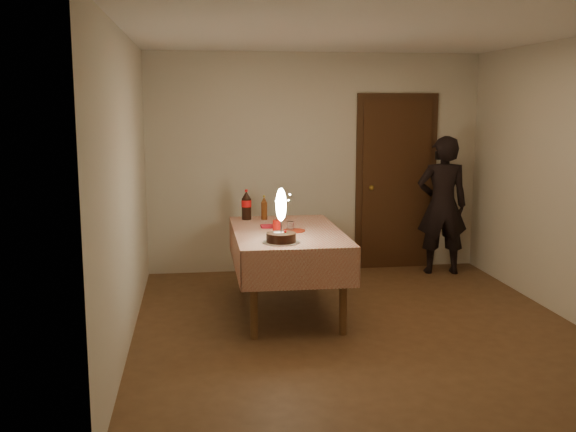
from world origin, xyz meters
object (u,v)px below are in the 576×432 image
object	(u,v)px
cola_bottle	(246,205)
photographer	(442,205)
dining_table	(287,241)
clear_cup	(290,226)
amber_bottle_left	(264,208)
birthday_cake	(281,228)
red_cup	(277,225)
red_plate	(294,231)

from	to	relation	value
cola_bottle	photographer	bearing A→B (deg)	13.98
dining_table	photographer	world-z (taller)	photographer
clear_cup	amber_bottle_left	size ratio (longest dim) A/B	0.35
dining_table	birthday_cake	distance (m)	0.62
red_cup	cola_bottle	distance (m)	0.70
photographer	birthday_cake	bearing A→B (deg)	-139.89
dining_table	birthday_cake	size ratio (longest dim) A/B	3.59
red_plate	cola_bottle	xyz separation A→B (m)	(-0.40, 0.71, 0.15)
clear_cup	photographer	bearing A→B (deg)	32.68
dining_table	red_plate	distance (m)	0.13
birthday_cake	photographer	bearing A→B (deg)	40.11
red_plate	cola_bottle	bearing A→B (deg)	119.20
red_plate	cola_bottle	world-z (taller)	cola_bottle
red_cup	birthday_cake	bearing A→B (deg)	-93.32
cola_bottle	amber_bottle_left	size ratio (longest dim) A/B	1.25
dining_table	clear_cup	size ratio (longest dim) A/B	19.11
amber_bottle_left	red_plate	bearing A→B (deg)	-72.81
red_cup	clear_cup	bearing A→B (deg)	-18.53
clear_cup	cola_bottle	size ratio (longest dim) A/B	0.28
cola_bottle	clear_cup	bearing A→B (deg)	-62.15
red_cup	cola_bottle	bearing A→B (deg)	110.42
birthday_cake	cola_bottle	distance (m)	1.24
amber_bottle_left	photographer	world-z (taller)	photographer
dining_table	clear_cup	bearing A→B (deg)	-47.75
amber_bottle_left	photographer	xyz separation A→B (m)	(2.18, 0.61, -0.10)
birthday_cake	red_plate	distance (m)	0.56
red_cup	amber_bottle_left	world-z (taller)	amber_bottle_left
cola_bottle	dining_table	bearing A→B (deg)	-62.88
red_plate	clear_cup	xyz separation A→B (m)	(-0.03, 0.02, 0.04)
dining_table	red_plate	xyz separation A→B (m)	(0.06, -0.05, 0.11)
birthday_cake	clear_cup	distance (m)	0.56
dining_table	birthday_cake	bearing A→B (deg)	-103.18
red_plate	red_cup	bearing A→B (deg)	159.02
red_plate	amber_bottle_left	size ratio (longest dim) A/B	0.86
cola_bottle	red_cup	bearing A→B (deg)	-69.58
birthday_cake	clear_cup	xyz separation A→B (m)	(0.16, 0.53, -0.08)
cola_bottle	amber_bottle_left	bearing A→B (deg)	-6.52
clear_cup	amber_bottle_left	xyz separation A→B (m)	(-0.18, 0.67, 0.07)
birthday_cake	red_cup	size ratio (longest dim) A/B	4.79
dining_table	amber_bottle_left	world-z (taller)	amber_bottle_left
photographer	dining_table	bearing A→B (deg)	-148.21
clear_cup	red_cup	bearing A→B (deg)	161.47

